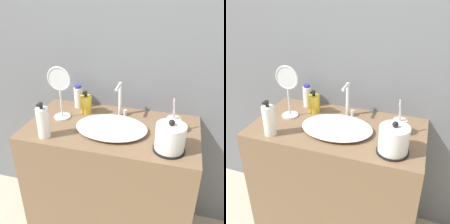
{
  "view_description": "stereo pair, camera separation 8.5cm",
  "coord_description": "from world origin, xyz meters",
  "views": [
    {
      "loc": [
        0.37,
        -1.03,
        1.66
      ],
      "look_at": [
        0.0,
        0.28,
        0.96
      ],
      "focal_mm": 42.0,
      "sensor_mm": 36.0,
      "label": 1
    },
    {
      "loc": [
        0.45,
        -1.01,
        1.66
      ],
      "look_at": [
        0.0,
        0.28,
        0.96
      ],
      "focal_mm": 42.0,
      "sensor_mm": 36.0,
      "label": 2
    }
  ],
  "objects": [
    {
      "name": "vanity_counter",
      "position": [
        0.0,
        0.28,
        0.43
      ],
      "size": [
        1.03,
        0.55,
        0.86
      ],
      "color": "brown",
      "rests_on": "ground_plane"
    },
    {
      "name": "lotion_bottle",
      "position": [
        -0.21,
        0.42,
        0.92
      ],
      "size": [
        0.07,
        0.07,
        0.15
      ],
      "color": "gold",
      "rests_on": "vanity_counter"
    },
    {
      "name": "shampoo_bottle",
      "position": [
        -0.29,
        0.48,
        0.94
      ],
      "size": [
        0.06,
        0.06,
        0.16
      ],
      "color": "white",
      "rests_on": "vanity_counter"
    },
    {
      "name": "mouthwash_bottle",
      "position": [
        -0.33,
        0.07,
        0.95
      ],
      "size": [
        0.07,
        0.07,
        0.21
      ],
      "color": "white",
      "rests_on": "vanity_counter"
    },
    {
      "name": "faucet",
      "position": [
        0.02,
        0.43,
        0.98
      ],
      "size": [
        0.06,
        0.11,
        0.22
      ],
      "color": "silver",
      "rests_on": "vanity_counter"
    },
    {
      "name": "toothbrush_cup",
      "position": [
        0.36,
        0.32,
        0.91
      ],
      "size": [
        0.08,
        0.08,
        0.21
      ],
      "color": "#B7B2A8",
      "rests_on": "vanity_counter"
    },
    {
      "name": "electric_kettle",
      "position": [
        0.35,
        0.12,
        0.93
      ],
      "size": [
        0.17,
        0.17,
        0.18
      ],
      "color": "black",
      "rests_on": "vanity_counter"
    },
    {
      "name": "vanity_mirror",
      "position": [
        -0.34,
        0.31,
        1.06
      ],
      "size": [
        0.15,
        0.11,
        0.34
      ],
      "color": "silver",
      "rests_on": "vanity_counter"
    },
    {
      "name": "sink_basin",
      "position": [
        0.01,
        0.24,
        0.89
      ],
      "size": [
        0.42,
        0.31,
        0.04
      ],
      "color": "white",
      "rests_on": "vanity_counter"
    },
    {
      "name": "wall_back",
      "position": [
        0.0,
        0.57,
        1.3
      ],
      "size": [
        6.0,
        0.04,
        2.6
      ],
      "color": "slate",
      "rests_on": "ground_plane"
    }
  ]
}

